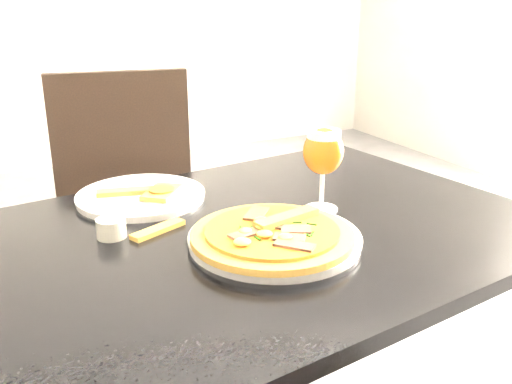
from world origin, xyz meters
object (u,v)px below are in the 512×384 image
pizza (273,234)px  beer_glass (323,152)px  chair_far (130,220)px  dining_table (245,272)px

pizza → beer_glass: (0.18, 0.12, 0.10)m
chair_far → beer_glass: 0.79m
dining_table → pizza: (0.01, -0.09, 0.12)m
chair_far → pizza: bearing=-73.9°
chair_far → beer_glass: bearing=-58.1°
pizza → chair_far: bearing=95.5°
chair_far → beer_glass: chair_far is taller
dining_table → chair_far: size_ratio=1.34×
dining_table → chair_far: chair_far is taller
beer_glass → pizza: bearing=-147.1°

